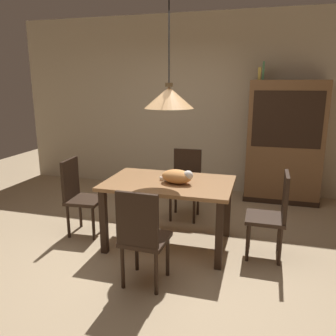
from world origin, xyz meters
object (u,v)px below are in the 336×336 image
chair_left_side (79,193)px  book_green_slim (263,71)px  cat_sleeping (178,176)px  chair_near_front (142,234)px  hutch_bookcase (284,145)px  chair_right_side (274,212)px  dining_table (169,190)px  book_yellow_short (260,74)px  pendant_lamp (169,97)px  chair_far_back (186,181)px

chair_left_side → book_green_slim: book_green_slim is taller
cat_sleeping → book_green_slim: book_green_slim is taller
cat_sleeping → book_green_slim: 2.41m
chair_near_front → hutch_bookcase: 3.10m
chair_right_side → book_green_slim: (-0.21, 1.91, 1.47)m
chair_near_front → dining_table: bearing=89.8°
chair_right_side → hutch_bookcase: size_ratio=0.50×
dining_table → book_yellow_short: book_yellow_short is taller
cat_sleeping → hutch_bookcase: 2.29m
chair_left_side → pendant_lamp: 1.61m
chair_near_front → hutch_bookcase: hutch_bookcase is taller
chair_left_side → chair_far_back: 1.43m
chair_left_side → chair_far_back: same height
chair_far_back → hutch_bookcase: 1.70m
dining_table → chair_far_back: bearing=90.2°
chair_far_back → book_green_slim: bearing=48.4°
chair_right_side → book_green_slim: bearing=96.3°
pendant_lamp → chair_right_side: bearing=-0.0°
cat_sleeping → book_yellow_short: bearing=68.9°
hutch_bookcase → pendant_lamp: bearing=-124.1°
chair_far_back → cat_sleeping: chair_far_back is taller
chair_near_front → chair_far_back: same height
chair_near_front → chair_right_side: same height
pendant_lamp → book_green_slim: size_ratio=5.00×
chair_left_side → pendant_lamp: (1.13, 0.01, 1.15)m
pendant_lamp → hutch_bookcase: size_ratio=0.70×
hutch_bookcase → book_green_slim: bearing=179.8°
chair_left_side → chair_near_front: bearing=-37.8°
chair_near_front → cat_sleeping: bearing=82.2°
chair_right_side → book_yellow_short: (-0.26, 1.91, 1.43)m
dining_table → hutch_bookcase: bearing=55.9°
cat_sleeping → pendant_lamp: bearing=159.1°
chair_right_side → cat_sleeping: size_ratio=2.36×
dining_table → chair_near_front: 0.89m
pendant_lamp → hutch_bookcase: (1.29, 1.91, -0.77)m
dining_table → chair_left_side: bearing=-179.7°
hutch_bookcase → chair_left_side: bearing=-141.6°
chair_right_side → hutch_bookcase: hutch_bookcase is taller
chair_near_front → cat_sleeping: 0.90m
chair_right_side → pendant_lamp: size_ratio=0.72×
dining_table → chair_near_front: (-0.00, -0.88, -0.14)m
pendant_lamp → cat_sleeping: bearing=-20.9°
chair_right_side → cat_sleeping: 1.07m
chair_left_side → pendant_lamp: pendant_lamp is taller
dining_table → pendant_lamp: 1.01m
chair_near_front → hutch_bookcase: (1.30, 2.79, 0.38)m
chair_right_side → cat_sleeping: bearing=-177.6°
cat_sleeping → book_green_slim: (0.80, 1.96, 1.15)m
chair_right_side → pendant_lamp: bearing=180.0°
chair_left_side → book_yellow_short: size_ratio=4.65×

